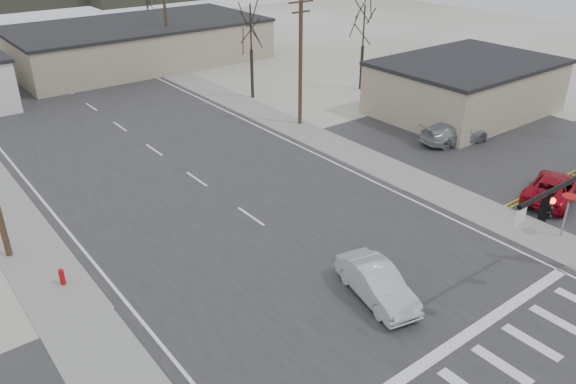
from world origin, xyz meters
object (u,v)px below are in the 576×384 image
at_px(car_far_a, 29,62).
at_px(car_parked_red, 554,188).
at_px(fire_hydrant, 62,277).
at_px(sedan_crossing, 377,283).
at_px(car_parked_silver, 455,132).

xyz_separation_m(car_far_a, car_parked_red, (15.41, -49.52, -0.02)).
height_order(fire_hydrant, car_parked_red, car_parked_red).
bearing_deg(sedan_crossing, car_parked_silver, 40.86).
bearing_deg(fire_hydrant, sedan_crossing, -41.67).
relative_size(fire_hydrant, car_parked_silver, 0.17).
distance_m(sedan_crossing, car_parked_red, 14.77).
bearing_deg(car_parked_red, car_far_a, 2.88).
bearing_deg(sedan_crossing, fire_hydrant, 151.12).
bearing_deg(fire_hydrant, car_parked_red, -19.66).
xyz_separation_m(sedan_crossing, car_parked_silver, (17.56, 9.37, -0.01)).
bearing_deg(fire_hydrant, car_far_a, 76.42).
relative_size(fire_hydrant, car_far_a, 0.17).
distance_m(car_far_a, car_parked_red, 51.86).
bearing_deg(car_far_a, fire_hydrant, 82.29).
height_order(fire_hydrant, sedan_crossing, sedan_crossing).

